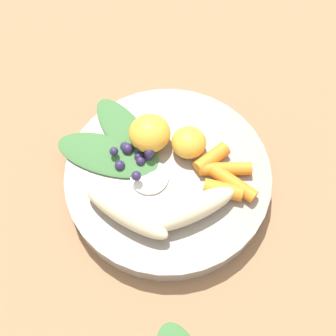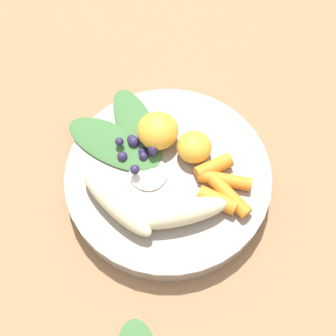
# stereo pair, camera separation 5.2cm
# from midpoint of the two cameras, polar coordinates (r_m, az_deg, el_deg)

# --- Properties ---
(ground_plane) EXTENTS (2.40, 2.40, 0.00)m
(ground_plane) POSITION_cam_midpoint_polar(r_m,az_deg,el_deg) (0.55, -2.66, -2.24)
(ground_plane) COLOR #99704C
(bowl) EXTENTS (0.25, 0.25, 0.03)m
(bowl) POSITION_cam_midpoint_polar(r_m,az_deg,el_deg) (0.54, -2.73, -1.53)
(bowl) COLOR gray
(bowl) RESTS_ON ground_plane
(banana_peeled_left) EXTENTS (0.11, 0.08, 0.03)m
(banana_peeled_left) POSITION_cam_midpoint_polar(r_m,az_deg,el_deg) (0.49, 0.11, -5.81)
(banana_peeled_left) COLOR beige
(banana_peeled_left) RESTS_ON bowl
(banana_peeled_right) EXTENTS (0.04, 0.11, 0.03)m
(banana_peeled_right) POSITION_cam_midpoint_polar(r_m,az_deg,el_deg) (0.49, -8.77, -5.97)
(banana_peeled_right) COLOR beige
(banana_peeled_right) RESTS_ON bowl
(orange_segment_near) EXTENTS (0.05, 0.05, 0.04)m
(orange_segment_near) POSITION_cam_midpoint_polar(r_m,az_deg,el_deg) (0.53, -5.23, 4.35)
(orange_segment_near) COLOR #F4A833
(orange_segment_near) RESTS_ON bowl
(orange_segment_far) EXTENTS (0.04, 0.04, 0.03)m
(orange_segment_far) POSITION_cam_midpoint_polar(r_m,az_deg,el_deg) (0.53, -0.32, 3.35)
(orange_segment_far) COLOR #F4A833
(orange_segment_far) RESTS_ON bowl
(carrot_front) EXTENTS (0.04, 0.05, 0.02)m
(carrot_front) POSITION_cam_midpoint_polar(r_m,az_deg,el_deg) (0.51, 4.47, -3.20)
(carrot_front) COLOR orange
(carrot_front) RESTS_ON bowl
(carrot_mid_left) EXTENTS (0.02, 0.06, 0.02)m
(carrot_mid_left) POSITION_cam_midpoint_polar(r_m,az_deg,el_deg) (0.51, 5.77, -2.24)
(carrot_mid_left) COLOR orange
(carrot_mid_left) RESTS_ON bowl
(carrot_mid_right) EXTENTS (0.05, 0.06, 0.02)m
(carrot_mid_right) POSITION_cam_midpoint_polar(r_m,az_deg,el_deg) (0.52, 4.81, -0.39)
(carrot_mid_right) COLOR orange
(carrot_mid_right) RESTS_ON bowl
(carrot_rear) EXTENTS (0.05, 0.03, 0.02)m
(carrot_rear) POSITION_cam_midpoint_polar(r_m,az_deg,el_deg) (0.52, 3.02, 1.02)
(carrot_rear) COLOR orange
(carrot_rear) RESTS_ON bowl
(blueberry_pile) EXTENTS (0.06, 0.06, 0.02)m
(blueberry_pile) POSITION_cam_midpoint_polar(r_m,az_deg,el_deg) (0.53, -7.29, 1.66)
(blueberry_pile) COLOR #2D234C
(blueberry_pile) RESTS_ON bowl
(coconut_shred_patch) EXTENTS (0.05, 0.05, 0.00)m
(coconut_shred_patch) POSITION_cam_midpoint_polar(r_m,az_deg,el_deg) (0.52, -5.31, -1.51)
(coconut_shred_patch) COLOR white
(coconut_shred_patch) RESTS_ON bowl
(kale_leaf_left) EXTENTS (0.08, 0.14, 0.01)m
(kale_leaf_left) POSITION_cam_midpoint_polar(r_m,az_deg,el_deg) (0.55, -8.13, 4.22)
(kale_leaf_left) COLOR #3D7038
(kale_leaf_left) RESTS_ON bowl
(kale_leaf_right) EXTENTS (0.10, 0.14, 0.01)m
(kale_leaf_right) POSITION_cam_midpoint_polar(r_m,az_deg,el_deg) (0.54, -10.93, 1.48)
(kale_leaf_right) COLOR #3D7038
(kale_leaf_right) RESTS_ON bowl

